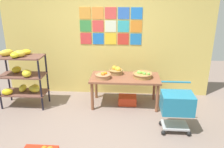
# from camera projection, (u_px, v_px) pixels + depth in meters

# --- Properties ---
(ground) EXTENTS (9.73, 9.73, 0.00)m
(ground) POSITION_uv_depth(u_px,v_px,m) (96.00, 139.00, 3.73)
(ground) COLOR gray
(back_wall_with_art) EXTENTS (4.67, 0.07, 2.74)m
(back_wall_with_art) POSITION_uv_depth(u_px,v_px,m) (106.00, 35.00, 5.06)
(back_wall_with_art) COLOR #D6BC5E
(back_wall_with_art) RESTS_ON ground
(banana_shelf_unit) EXTENTS (0.90, 0.50, 1.21)m
(banana_shelf_unit) POSITION_uv_depth(u_px,v_px,m) (23.00, 74.00, 4.64)
(banana_shelf_unit) COLOR black
(banana_shelf_unit) RESTS_ON ground
(display_table) EXTENTS (1.42, 0.69, 0.63)m
(display_table) POSITION_uv_depth(u_px,v_px,m) (125.00, 80.00, 4.73)
(display_table) COLOR brown
(display_table) RESTS_ON ground
(fruit_basket_right) EXTENTS (0.30, 0.30, 0.17)m
(fruit_basket_right) POSITION_uv_depth(u_px,v_px,m) (116.00, 71.00, 4.85)
(fruit_basket_right) COLOR olive
(fruit_basket_right) RESTS_ON display_table
(fruit_basket_left) EXTENTS (0.40, 0.40, 0.14)m
(fruit_basket_left) POSITION_uv_depth(u_px,v_px,m) (142.00, 75.00, 4.66)
(fruit_basket_left) COLOR #A47B41
(fruit_basket_left) RESTS_ON display_table
(fruit_basket_back_right) EXTENTS (0.32, 0.32, 0.14)m
(fruit_basket_back_right) POSITION_uv_depth(u_px,v_px,m) (103.00, 76.00, 4.61)
(fruit_basket_back_right) COLOR #AD7A4F
(fruit_basket_back_right) RESTS_ON display_table
(produce_crate_under_table) EXTENTS (0.38, 0.29, 0.18)m
(produce_crate_under_table) POSITION_uv_depth(u_px,v_px,m) (127.00, 100.00, 4.90)
(produce_crate_under_table) COLOR red
(produce_crate_under_table) RESTS_ON ground
(shopping_cart) EXTENTS (0.52, 0.44, 0.83)m
(shopping_cart) POSITION_uv_depth(u_px,v_px,m) (177.00, 105.00, 3.81)
(shopping_cart) COLOR black
(shopping_cart) RESTS_ON ground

